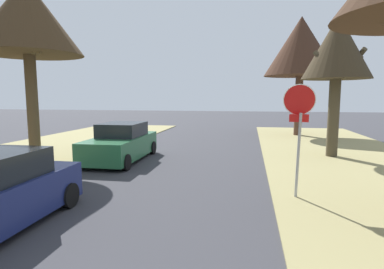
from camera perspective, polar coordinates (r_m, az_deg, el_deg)
stop_sign_far at (r=8.41m, az=19.07°, el=3.20°), size 0.81×0.48×2.95m
street_tree_right_mid_b at (r=15.09m, az=25.15°, el=13.96°), size 2.88×2.88×6.09m
street_tree_right_far at (r=22.67m, az=19.38°, el=14.94°), size 4.76×4.76×7.91m
street_tree_left_mid_b at (r=13.70m, az=-28.07°, el=18.32°), size 3.94×3.94×6.94m
parked_sedan_green at (r=13.38m, az=-12.88°, el=-1.59°), size 2.00×4.43×1.57m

